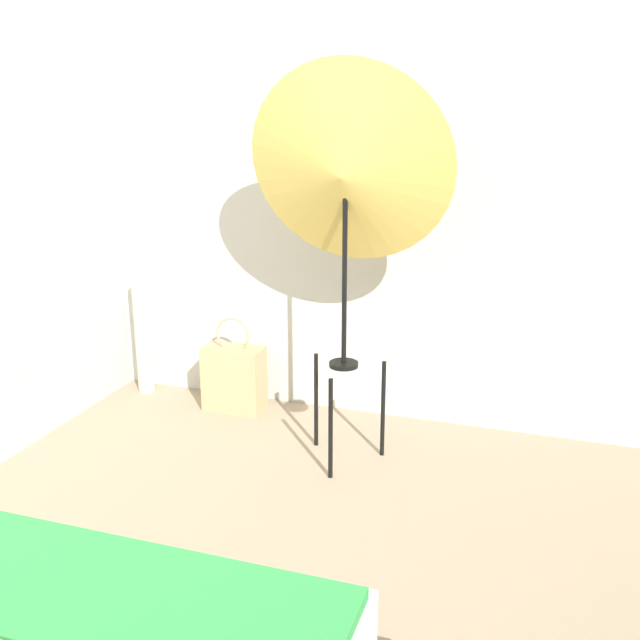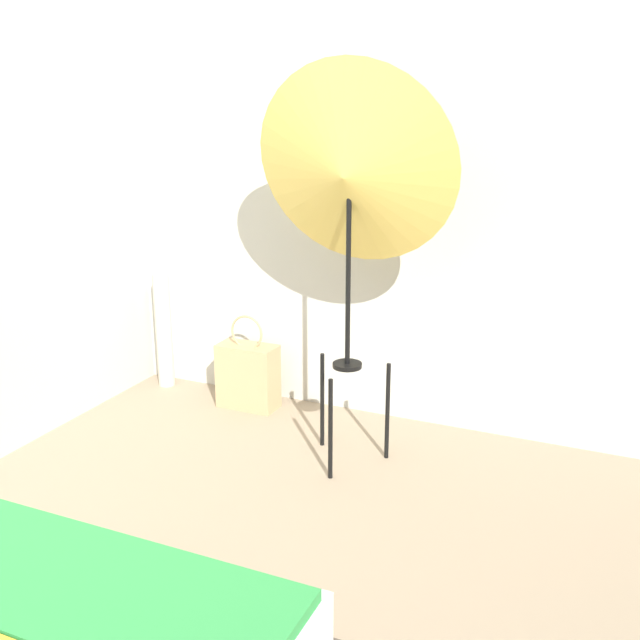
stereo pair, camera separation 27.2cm
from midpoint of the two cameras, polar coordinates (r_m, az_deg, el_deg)
name	(u,v)px [view 1 (the left image)]	position (r m, az deg, el deg)	size (l,w,h in m)	color
wall_back	(354,160)	(3.70, 0.45, 12.08)	(8.00, 0.05, 2.60)	beige
photo_umbrella	(346,173)	(3.12, -0.58, 11.11)	(0.89, 0.40, 1.75)	black
tote_bag	(234,378)	(3.98, -8.53, -4.41)	(0.32, 0.16, 0.51)	tan
paper_roll	(143,335)	(4.28, -15.12, -1.13)	(0.09, 0.09, 0.66)	beige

